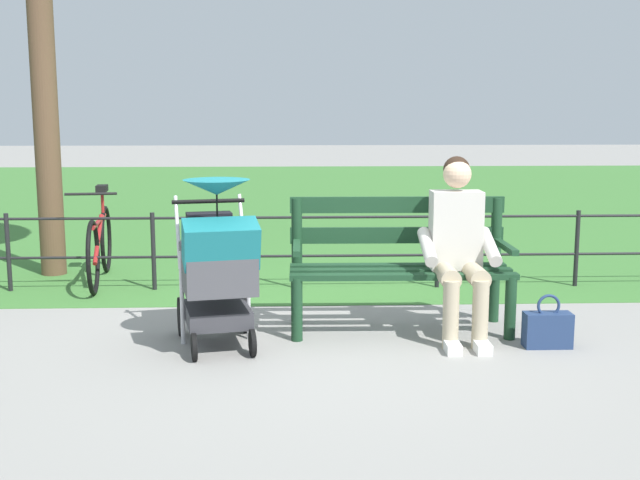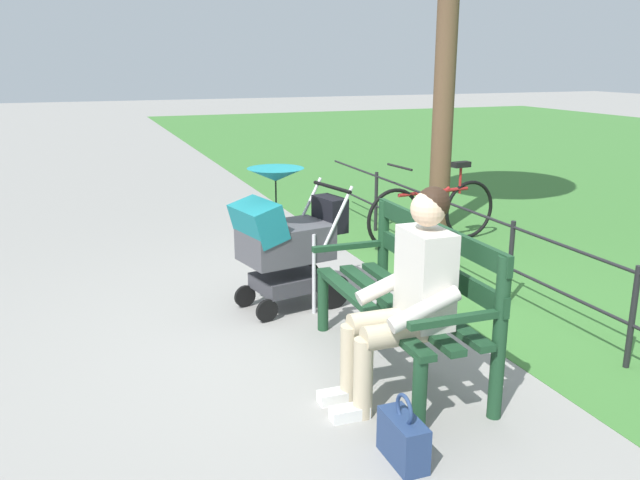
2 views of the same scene
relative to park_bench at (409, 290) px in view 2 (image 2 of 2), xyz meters
The scene contains 7 objects.
ground_plane 0.91m from the park_bench, ahead, with size 60.00×60.00×0.00m, color gray.
park_bench is the anchor object (origin of this frame).
person_on_bench 0.47m from the park_bench, 149.96° to the left, with size 0.54×0.74×1.28m.
stroller 1.36m from the park_bench, 18.04° to the left, with size 0.66×0.96×1.15m.
handbag 1.16m from the park_bench, 150.91° to the left, with size 0.32×0.14×0.37m.
park_fence 1.41m from the park_bench, 70.87° to the right, with size 7.67×0.04×0.70m.
bicycle 3.07m from the park_bench, 33.14° to the right, with size 0.44×1.65×0.89m.
Camera 2 is at (-4.26, 1.83, 1.95)m, focal length 37.01 mm.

